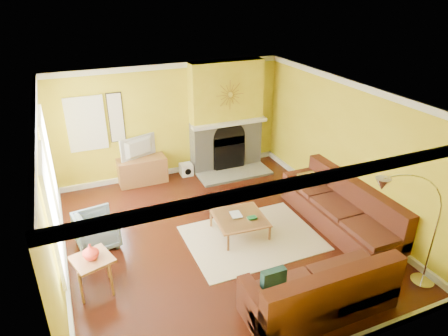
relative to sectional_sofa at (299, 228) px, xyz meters
name	(u,v)px	position (x,y,z in m)	size (l,w,h in m)	color
floor	(219,236)	(-1.14, 0.93, -0.46)	(5.50, 6.00, 0.02)	#4D1D10
ceiling	(218,96)	(-1.14, 0.93, 2.26)	(5.50, 6.00, 0.02)	white
wall_back	(171,121)	(-1.14, 3.94, 0.90)	(5.50, 0.02, 2.70)	yellow
wall_front	(320,280)	(-1.14, -2.08, 0.90)	(5.50, 0.02, 2.70)	yellow
wall_left	(49,203)	(-3.90, 0.93, 0.90)	(0.02, 6.00, 2.70)	yellow
wall_right	(347,148)	(1.62, 0.93, 0.90)	(0.02, 6.00, 2.70)	yellow
baseboard	(219,233)	(-1.14, 0.93, -0.39)	(5.50, 6.00, 0.12)	white
crown_molding	(218,100)	(-1.14, 0.93, 2.19)	(5.50, 6.00, 0.12)	white
window_left_near	(48,161)	(-3.86, 2.23, 1.05)	(0.06, 1.22, 1.72)	white
window_left_far	(51,214)	(-3.86, 0.33, 1.05)	(0.06, 1.22, 1.72)	white
window_back	(86,124)	(-3.04, 3.89, 1.10)	(0.82, 0.06, 1.22)	white
wall_art	(116,118)	(-2.39, 3.90, 1.15)	(0.34, 0.04, 1.14)	white
fireplace	(226,117)	(0.21, 3.73, 0.90)	(1.80, 0.40, 2.70)	#9A9891
mantel	(230,123)	(0.21, 3.49, 0.80)	(1.92, 0.22, 0.08)	white
hearth	(235,174)	(0.21, 3.18, -0.42)	(1.80, 0.70, 0.06)	#9A9891
sunburst	(230,95)	(0.21, 3.50, 1.50)	(0.70, 0.04, 0.70)	olive
rug	(252,238)	(-0.59, 0.62, -0.44)	(2.40, 1.80, 0.02)	beige
sectional_sofa	(299,228)	(0.00, 0.00, 0.00)	(3.21, 3.54, 0.90)	#54251B
coffee_table	(240,225)	(-0.75, 0.86, -0.27)	(0.93, 0.93, 0.37)	white
media_console	(142,170)	(-1.96, 3.70, -0.14)	(1.12, 0.50, 0.62)	#9C6639
tv	(140,148)	(-1.96, 3.70, 0.43)	(0.91, 0.12, 0.52)	black
subwoofer	(186,169)	(-0.89, 3.67, -0.30)	(0.29, 0.29, 0.29)	white
armchair	(97,230)	(-3.27, 1.52, -0.13)	(0.69, 0.71, 0.65)	slate
side_table	(95,274)	(-3.45, 0.34, -0.15)	(0.55, 0.55, 0.61)	#9C6639
vase	(91,251)	(-3.45, 0.34, 0.28)	(0.24, 0.24, 0.25)	red
book	(231,215)	(-0.89, 0.95, -0.07)	(0.20, 0.26, 0.03)	white
arc_lamp	(407,236)	(0.78, -1.53, 0.61)	(1.35, 0.36, 2.12)	silver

